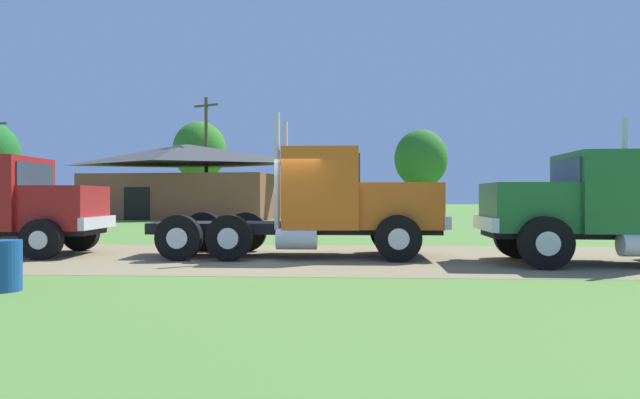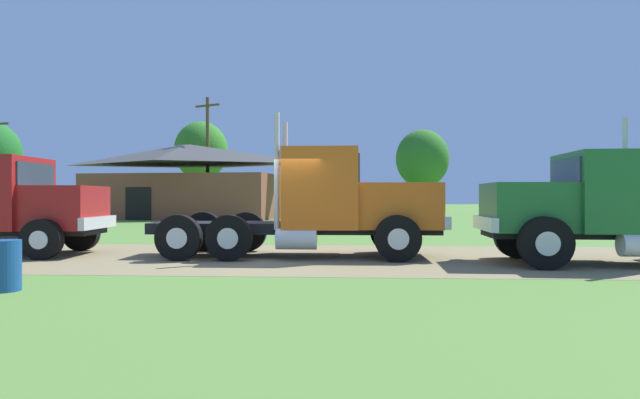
# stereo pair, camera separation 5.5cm
# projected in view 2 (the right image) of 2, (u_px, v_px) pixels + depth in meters

# --- Properties ---
(ground_plane) EXTENTS (200.00, 200.00, 0.00)m
(ground_plane) POSITION_uv_depth(u_px,v_px,m) (274.00, 257.00, 14.20)
(ground_plane) COLOR #588536
(dirt_track) EXTENTS (120.00, 6.95, 0.01)m
(dirt_track) POSITION_uv_depth(u_px,v_px,m) (274.00, 257.00, 14.20)
(dirt_track) COLOR #887953
(dirt_track) RESTS_ON ground_plane
(truck_foreground_white) EXTENTS (7.66, 2.76, 3.67)m
(truck_foreground_white) POSITION_uv_depth(u_px,v_px,m) (331.00, 205.00, 14.39)
(truck_foreground_white) COLOR black
(truck_foreground_white) RESTS_ON ground_plane
(truck_near_left) EXTENTS (7.55, 3.08, 3.30)m
(truck_near_left) POSITION_uv_depth(u_px,v_px,m) (4.00, 209.00, 14.77)
(truck_near_left) COLOR black
(truck_near_left) RESTS_ON ground_plane
(truck_near_right) EXTENTS (7.16, 2.80, 3.54)m
(truck_near_right) POSITION_uv_depth(u_px,v_px,m) (598.00, 210.00, 12.73)
(truck_near_right) COLOR black
(truck_near_right) RESTS_ON ground_plane
(steel_barrel) EXTENTS (0.55, 0.55, 0.85)m
(steel_barrel) POSITION_uv_depth(u_px,v_px,m) (4.00, 266.00, 9.13)
(steel_barrel) COLOR #19478C
(steel_barrel) RESTS_ON ground_plane
(shed_building) EXTENTS (14.22, 8.54, 5.38)m
(shed_building) POSITION_uv_depth(u_px,v_px,m) (187.00, 182.00, 39.43)
(shed_building) COLOR brown
(shed_building) RESTS_ON ground_plane
(utility_pole_far) EXTENTS (2.04, 1.08, 8.88)m
(utility_pole_far) POSITION_uv_depth(u_px,v_px,m) (208.00, 154.00, 40.22)
(utility_pole_far) COLOR brown
(utility_pole_far) RESTS_ON ground_plane
(tree_mid) EXTENTS (4.88, 4.88, 8.51)m
(tree_mid) POSITION_uv_depth(u_px,v_px,m) (201.00, 151.00, 50.44)
(tree_mid) COLOR #513823
(tree_mid) RESTS_ON ground_plane
(tree_right) EXTENTS (4.85, 4.85, 7.73)m
(tree_right) POSITION_uv_depth(u_px,v_px,m) (422.00, 159.00, 50.17)
(tree_right) COLOR #513823
(tree_right) RESTS_ON ground_plane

